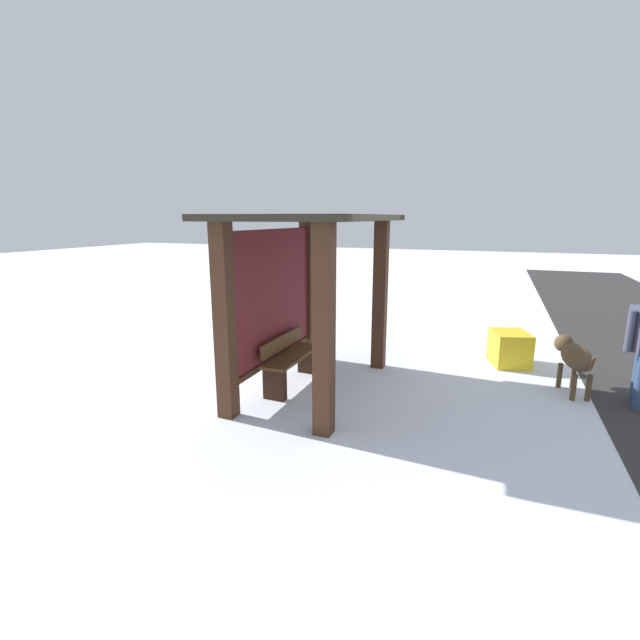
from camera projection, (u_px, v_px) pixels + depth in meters
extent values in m
plane|color=white|center=(314.00, 388.00, 6.69)|extent=(60.00, 60.00, 0.00)
cube|color=#402516|center=(324.00, 333.00, 5.01)|extent=(0.21, 0.21, 2.42)
cube|color=#402516|center=(380.00, 296.00, 7.36)|extent=(0.21, 0.21, 2.42)
cube|color=#402516|center=(225.00, 323.00, 5.47)|extent=(0.21, 0.21, 2.42)
cube|color=#402516|center=(307.00, 291.00, 7.82)|extent=(0.21, 0.21, 2.42)
cube|color=#2A271C|center=(314.00, 218.00, 6.14)|extent=(3.17, 1.88, 0.08)
cube|color=maroon|center=(273.00, 293.00, 6.61)|extent=(2.38, 0.08, 1.85)
cube|color=#402516|center=(276.00, 357.00, 6.82)|extent=(2.38, 0.06, 0.08)
cube|color=#503419|center=(292.00, 356.00, 6.71)|extent=(1.38, 0.37, 0.04)
cube|color=#503419|center=(282.00, 342.00, 6.72)|extent=(1.31, 0.04, 0.20)
cube|color=black|center=(308.00, 360.00, 7.30)|extent=(0.12, 0.31, 0.43)
cube|color=black|center=(275.00, 384.00, 6.23)|extent=(0.12, 0.31, 0.43)
cylinder|color=#304970|center=(638.00, 375.00, 6.10)|extent=(0.19, 0.19, 0.76)
cylinder|color=#41455A|center=(630.00, 331.00, 5.81)|extent=(0.12, 0.12, 0.54)
ellipsoid|color=#503C25|center=(577.00, 357.00, 6.33)|extent=(0.82, 0.50, 0.35)
sphere|color=#503C25|center=(564.00, 343.00, 6.77)|extent=(0.26, 0.26, 0.26)
cylinder|color=#503C25|center=(592.00, 363.00, 5.89)|extent=(0.16, 0.09, 0.23)
cylinder|color=#503C25|center=(573.00, 376.00, 6.64)|extent=(0.07, 0.07, 0.37)
cylinder|color=#503C25|center=(559.00, 375.00, 6.66)|extent=(0.07, 0.07, 0.37)
cylinder|color=#503C25|center=(589.00, 388.00, 6.17)|extent=(0.07, 0.07, 0.37)
cylinder|color=#503C25|center=(574.00, 387.00, 6.19)|extent=(0.07, 0.07, 0.37)
cube|color=yellow|center=(510.00, 348.00, 7.68)|extent=(0.83, 0.74, 0.57)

